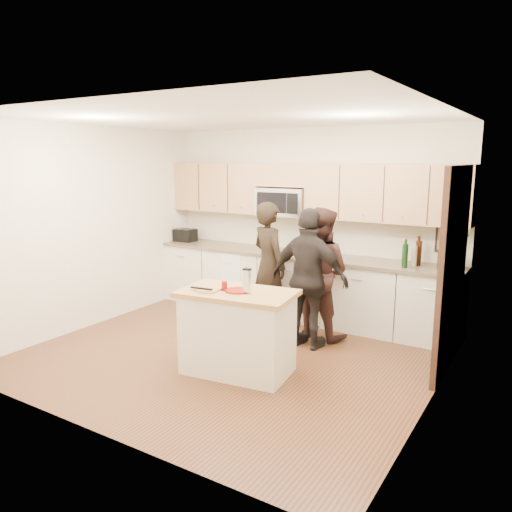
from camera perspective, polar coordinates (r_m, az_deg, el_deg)
The scene contains 21 objects.
floor at distance 5.98m, azimuth -2.80°, elevation -11.18°, with size 4.50×4.50×0.00m, color brown.
room_shell at distance 5.56m, azimuth -2.97°, elevation 5.55°, with size 4.52×4.02×2.71m.
back_cabinetry at distance 7.22m, azimuth 4.78°, elevation -3.35°, with size 4.50×0.66×0.94m.
upper_cabinetry at distance 7.12m, azimuth 5.74°, elevation 7.62°, with size 4.50×0.33×0.75m.
microwave at distance 7.26m, azimuth 3.13°, elevation 6.20°, with size 0.76×0.41×0.40m.
doorway at distance 5.64m, azimuth 21.68°, elevation -1.04°, with size 0.06×1.25×2.20m.
framed_picture at distance 6.72m, azimuth 21.07°, elevation 1.91°, with size 0.30×0.03×0.38m.
dish_towel at distance 7.46m, azimuth -2.35°, elevation -0.25°, with size 0.34×0.60×0.48m.
island at distance 5.37m, azimuth -2.11°, elevation -8.62°, with size 1.28×0.85×0.90m.
red_plate at distance 5.23m, azimuth -2.12°, elevation -3.96°, with size 0.27×0.27×0.02m, color maroon.
box_grater at distance 5.11m, azimuth -1.04°, elevation -2.75°, with size 0.08×0.05×0.25m.
drink_glass at distance 5.26m, azimuth -3.64°, elevation -3.44°, with size 0.06×0.06×0.10m, color maroon.
cutting_board at distance 5.28m, azimuth -5.54°, elevation -3.84°, with size 0.25×0.18×0.02m, color #AE7F48.
tongs at distance 5.27m, azimuth -6.25°, elevation -3.70°, with size 0.25×0.03×0.02m, color black.
knife at distance 5.16m, azimuth -5.89°, elevation -4.06°, with size 0.18×0.02×0.01m, color silver.
toaster at distance 8.20m, azimuth -8.09°, elevation 2.38°, with size 0.33×0.24×0.20m.
bottle_cluster at distance 6.51m, azimuth 17.89°, elevation 0.31°, with size 0.49×0.31×0.37m.
orchid at distance 6.45m, azimuth 21.88°, elevation 0.69°, with size 0.28×0.22×0.50m, color #2E7330.
woman_left at distance 6.72m, azimuth 1.50°, elevation -1.04°, with size 0.62×0.41×1.71m, color black.
woman_center at distance 6.40m, azimuth 7.22°, elevation -1.92°, with size 0.81×0.63×1.67m, color #331D19.
woman_right at distance 5.99m, azimuth 6.09°, elevation -2.64°, with size 1.00×0.42×1.70m, color black.
Camera 1 is at (3.15, -4.55, 2.26)m, focal length 35.00 mm.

